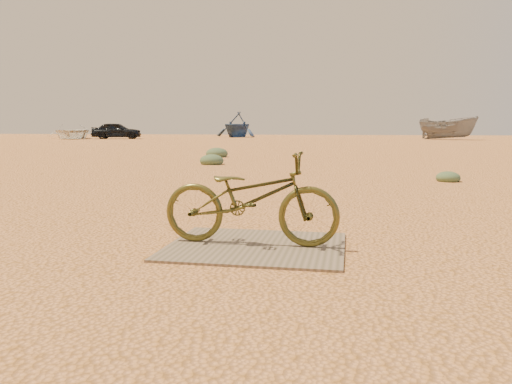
% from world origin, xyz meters
% --- Properties ---
extents(ground, '(120.00, 120.00, 0.00)m').
position_xyz_m(ground, '(0.00, 0.00, 0.00)').
color(ground, '#E4935A').
rests_on(ground, ground).
extents(plywood_board, '(1.56, 1.32, 0.02)m').
position_xyz_m(plywood_board, '(0.28, 0.35, 0.01)').
color(plywood_board, '#7C6754').
rests_on(plywood_board, ground).
extents(bicycle, '(1.59, 0.58, 0.83)m').
position_xyz_m(bicycle, '(0.23, 0.39, 0.44)').
color(bicycle, '#4D491D').
rests_on(bicycle, plywood_board).
extents(car, '(4.43, 2.64, 1.41)m').
position_xyz_m(car, '(-18.83, 36.51, 0.71)').
color(car, black).
rests_on(car, ground).
extents(boat_near_left, '(6.38, 7.17, 1.23)m').
position_xyz_m(boat_near_left, '(-22.71, 35.85, 0.61)').
color(boat_near_left, silver).
rests_on(boat_near_left, ground).
extents(boat_far_left, '(5.37, 5.82, 2.54)m').
position_xyz_m(boat_far_left, '(-10.09, 45.09, 1.27)').
color(boat_far_left, navy).
rests_on(boat_far_left, ground).
extents(boat_mid_right, '(5.06, 4.06, 1.87)m').
position_xyz_m(boat_mid_right, '(8.81, 39.12, 0.93)').
color(boat_mid_right, slate).
rests_on(boat_mid_right, ground).
extents(kale_a, '(0.68, 0.68, 0.37)m').
position_xyz_m(kale_a, '(-2.78, 9.75, 0.00)').
color(kale_a, '#5C734E').
rests_on(kale_a, ground).
extents(kale_b, '(0.46, 0.46, 0.26)m').
position_xyz_m(kale_b, '(2.99, 6.34, 0.00)').
color(kale_b, '#5C734E').
rests_on(kale_b, ground).
extents(kale_c, '(0.77, 0.77, 0.42)m').
position_xyz_m(kale_c, '(-3.54, 13.12, 0.00)').
color(kale_c, '#5C734E').
rests_on(kale_c, ground).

